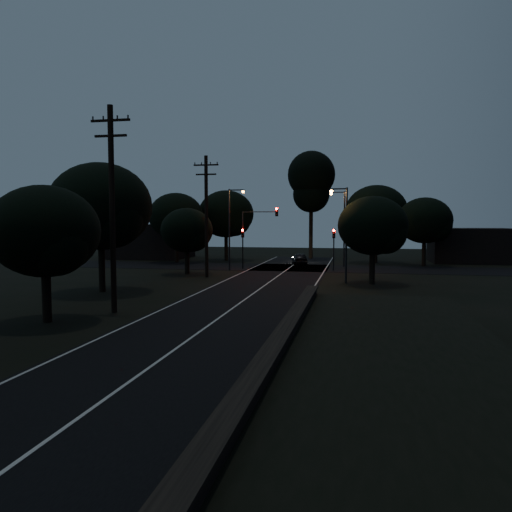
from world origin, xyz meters
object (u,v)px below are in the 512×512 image
at_px(streetlight_b, 342,223).
at_px(utility_pole_far, 206,214).
at_px(signal_left, 243,241).
at_px(streetlight_c, 344,228).
at_px(tall_pine, 311,181).
at_px(signal_right, 334,242).
at_px(utility_pole_mid, 112,206).
at_px(car, 300,259).
at_px(streetlight_a, 231,224).
at_px(signal_mast, 259,226).

bearing_deg(streetlight_b, utility_pole_far, -133.30).
xyz_separation_m(signal_left, streetlight_c, (10.43, -9.99, 1.51)).
xyz_separation_m(tall_pine, signal_right, (3.60, -15.01, -7.12)).
bearing_deg(utility_pole_far, signal_right, 37.00).
xyz_separation_m(streetlight_b, streetlight_c, (0.52, -14.00, -0.29)).
height_order(utility_pole_far, signal_right, utility_pole_far).
distance_m(utility_pole_mid, car, 32.10).
xyz_separation_m(signal_left, car, (5.20, 6.01, -2.18)).
bearing_deg(car, signal_right, 112.65).
bearing_deg(car, streetlight_b, 146.00).
bearing_deg(utility_pole_mid, signal_left, 86.79).
height_order(streetlight_a, streetlight_b, same).
height_order(signal_mast, streetlight_b, streetlight_b).
bearing_deg(streetlight_c, utility_pole_mid, -128.26).
height_order(utility_pole_mid, tall_pine, tall_pine).
bearing_deg(signal_right, streetlight_c, -82.98).
distance_m(signal_mast, streetlight_a, 3.13).
xyz_separation_m(signal_right, streetlight_a, (-9.91, -1.99, 1.80)).
relative_size(utility_pole_mid, utility_pole_far, 1.05).
height_order(utility_pole_mid, signal_mast, utility_pole_mid).
relative_size(tall_pine, signal_right, 3.37).
bearing_deg(tall_pine, signal_right, -76.51).
xyz_separation_m(utility_pole_mid, streetlight_b, (11.31, 29.00, -1.10)).
height_order(streetlight_b, streetlight_c, streetlight_b).
height_order(utility_pole_mid, utility_pole_far, utility_pole_mid).
relative_size(signal_mast, streetlight_c, 0.83).
relative_size(signal_right, streetlight_a, 0.51).
height_order(utility_pole_far, car, utility_pole_far).
height_order(utility_pole_far, tall_pine, tall_pine).
bearing_deg(signal_right, tall_pine, 103.49).
relative_size(utility_pole_far, tall_pine, 0.76).
bearing_deg(streetlight_a, signal_mast, 39.77).
bearing_deg(signal_mast, tall_pine, 75.38).
bearing_deg(streetlight_b, tall_pine, 111.38).
relative_size(streetlight_a, streetlight_b, 1.00).
distance_m(streetlight_a, streetlight_c, 13.72).
bearing_deg(utility_pole_mid, signal_right, 67.01).
distance_m(signal_right, streetlight_a, 10.26).
xyz_separation_m(utility_pole_far, signal_left, (1.40, 7.99, -2.65)).
bearing_deg(signal_left, streetlight_b, 22.05).
bearing_deg(signal_left, utility_pole_far, -99.94).
xyz_separation_m(signal_mast, car, (3.52, 6.01, -3.69)).
bearing_deg(car, streetlight_a, 42.58).
height_order(utility_pole_far, signal_left, utility_pole_far).
relative_size(signal_left, signal_right, 1.00).
bearing_deg(tall_pine, car, -92.52).
distance_m(utility_pole_far, signal_right, 13.53).
bearing_deg(utility_pole_mid, streetlight_c, 51.74).
bearing_deg(signal_right, signal_left, 180.00).
xyz_separation_m(tall_pine, streetlight_a, (-6.31, -17.00, -5.32)).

